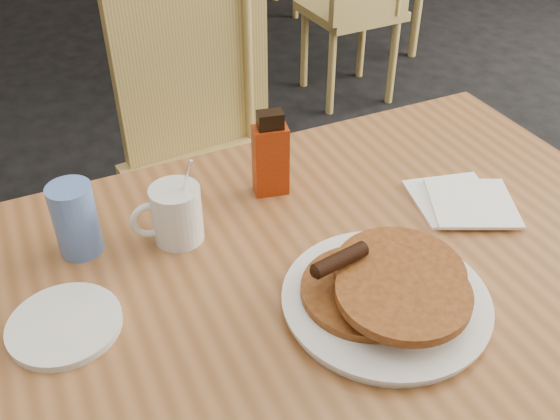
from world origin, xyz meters
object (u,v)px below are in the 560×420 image
(pancake_plate, at_px, (387,293))
(blue_tumbler, at_px, (76,219))
(main_table, at_px, (322,286))
(syrup_bottle, at_px, (271,156))
(chair_main_far, at_px, (207,135))
(coffee_mug, at_px, (175,213))

(pancake_plate, distance_m, blue_tumbler, 0.50)
(main_table, xyz_separation_m, syrup_bottle, (-0.00, 0.23, 0.12))
(main_table, distance_m, pancake_plate, 0.14)
(pancake_plate, relative_size, syrup_bottle, 1.88)
(main_table, relative_size, chair_main_far, 1.38)
(coffee_mug, bearing_deg, pancake_plate, -66.42)
(blue_tumbler, bearing_deg, coffee_mug, -10.02)
(syrup_bottle, height_order, blue_tumbler, syrup_bottle)
(chair_main_far, distance_m, coffee_mug, 0.69)
(chair_main_far, height_order, syrup_bottle, chair_main_far)
(coffee_mug, bearing_deg, main_table, -58.38)
(chair_main_far, xyz_separation_m, syrup_bottle, (-0.01, -0.54, 0.25))
(chair_main_far, distance_m, syrup_bottle, 0.59)
(chair_main_far, distance_m, pancake_plate, 0.90)
(coffee_mug, distance_m, syrup_bottle, 0.21)
(main_table, bearing_deg, blue_tumbler, 152.39)
(chair_main_far, bearing_deg, coffee_mug, -118.09)
(pancake_plate, xyz_separation_m, coffee_mug, (-0.25, 0.27, 0.03))
(main_table, bearing_deg, syrup_bottle, 90.77)
(coffee_mug, height_order, blue_tumbler, coffee_mug)
(pancake_plate, relative_size, blue_tumbler, 2.47)
(chair_main_far, relative_size, coffee_mug, 6.10)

